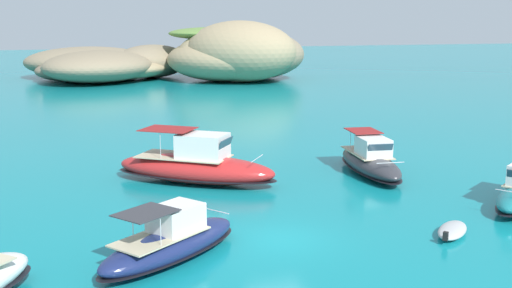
% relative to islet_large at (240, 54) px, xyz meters
% --- Properties ---
extents(ground_plane, '(400.00, 400.00, 0.00)m').
position_rel_islet_large_xyz_m(ground_plane, '(-20.27, -70.18, -4.21)').
color(ground_plane, '#0F7F89').
extents(islet_large, '(28.77, 27.42, 9.40)m').
position_rel_islet_large_xyz_m(islet_large, '(0.00, 0.00, 0.00)').
color(islet_large, '#9E8966').
rests_on(islet_large, ground).
extents(islet_small, '(33.01, 33.92, 5.49)m').
position_rel_islet_large_xyz_m(islet_small, '(-20.12, 8.08, -1.83)').
color(islet_small, '#84755B').
rests_on(islet_small, ground).
extents(motorboat_navy, '(7.01, 5.78, 2.22)m').
position_rel_islet_large_xyz_m(motorboat_navy, '(-24.99, -70.76, -3.51)').
color(motorboat_navy, navy).
rests_on(motorboat_navy, ground).
extents(motorboat_charcoal, '(3.45, 8.09, 2.46)m').
position_rel_islet_large_xyz_m(motorboat_charcoal, '(-10.99, -61.40, -3.43)').
color(motorboat_charcoal, '#2D2D33').
rests_on(motorboat_charcoal, ground).
extents(motorboat_red, '(9.50, 8.17, 3.04)m').
position_rel_islet_large_xyz_m(motorboat_red, '(-21.40, -59.88, -3.25)').
color(motorboat_red, red).
rests_on(motorboat_red, ground).
extents(dinghy_tender, '(2.67, 2.56, 0.58)m').
position_rel_islet_large_xyz_m(dinghy_tender, '(-13.01, -72.05, -3.99)').
color(dinghy_tender, '#B2B2B2').
rests_on(dinghy_tender, ground).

